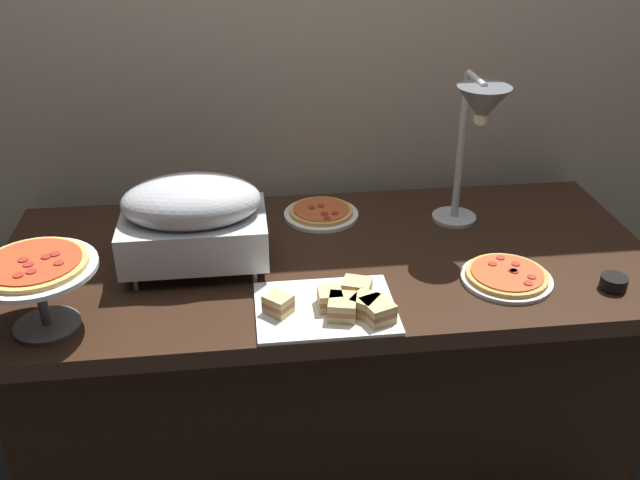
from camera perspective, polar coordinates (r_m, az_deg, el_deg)
ground_plane at (r=2.50m, az=0.55°, el=-16.48°), size 8.00×8.00×0.00m
back_wall at (r=2.34m, az=-0.95°, el=14.41°), size 4.40×0.04×2.40m
buffet_table at (r=2.25m, az=0.59°, el=-9.52°), size 1.90×0.84×0.76m
chafing_dish at (r=1.94m, az=-10.33°, el=1.78°), size 0.40×0.26×0.27m
heat_lamp at (r=2.04m, az=12.75°, el=9.60°), size 0.15×0.29×0.48m
pizza_plate_front at (r=1.97m, az=15.00°, el=-2.91°), size 0.25×0.25×0.03m
pizza_plate_center at (r=2.25m, az=0.10°, el=2.23°), size 0.24×0.24×0.03m
pizza_plate_raised_stand at (r=1.78m, az=-22.20°, el=-2.51°), size 0.29×0.29×0.19m
sandwich_platter at (r=1.77m, az=1.34°, el=-5.32°), size 0.36×0.27×0.06m
sauce_cup_near at (r=2.03m, az=22.86°, el=-3.20°), size 0.07×0.07×0.04m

